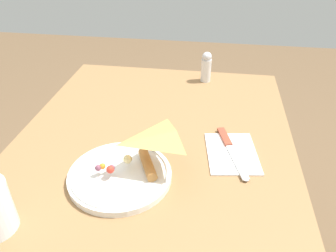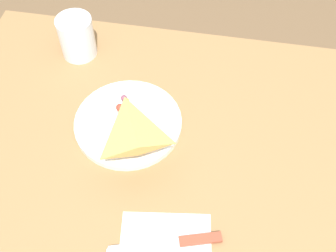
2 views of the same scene
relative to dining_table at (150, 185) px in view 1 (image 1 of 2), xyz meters
The scene contains 5 objects.
dining_table is the anchor object (origin of this frame).
plate_pizza 0.17m from the dining_table, 24.63° to the right, with size 0.24×0.24×0.05m.
napkin_folded 0.24m from the dining_table, 97.91° to the left, with size 0.19×0.15×0.00m.
butter_knife 0.24m from the dining_table, 101.01° to the left, with size 0.21×0.08×0.01m.
salt_shaker 0.50m from the dining_table, 165.02° to the left, with size 0.04×0.04×0.11m.
Camera 1 is at (0.65, 0.15, 1.25)m, focal length 35.00 mm.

